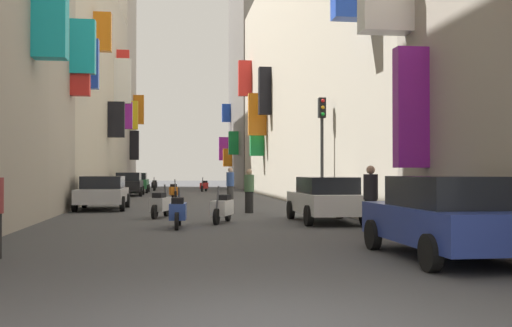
{
  "coord_description": "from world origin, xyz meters",
  "views": [
    {
      "loc": [
        -0.9,
        -5.86,
        1.56
      ],
      "look_at": [
        3.96,
        29.87,
        2.05
      ],
      "focal_mm": 42.2,
      "sensor_mm": 36.0,
      "label": 1
    }
  ],
  "objects_px": {
    "scooter_black": "(154,185)",
    "pedestrian_mid_street": "(230,186)",
    "traffic_light_near_corner": "(322,135)",
    "pedestrian_near_left": "(371,199)",
    "scooter_white": "(223,208)",
    "pedestrian_near_right": "(249,191)",
    "scooter_silver": "(161,204)",
    "scooter_blue": "(178,211)",
    "parked_car_green": "(136,182)",
    "parked_car_white": "(326,198)",
    "parked_car_blue": "(445,216)",
    "parked_car_silver": "(103,192)",
    "scooter_orange": "(174,191)",
    "parked_car_black": "(129,184)",
    "scooter_red": "(204,186)"
  },
  "relations": [
    {
      "from": "parked_car_green",
      "to": "parked_car_white",
      "type": "xyz_separation_m",
      "value": [
        7.54,
        -27.75,
        -0.04
      ]
    },
    {
      "from": "scooter_blue",
      "to": "scooter_orange",
      "type": "xyz_separation_m",
      "value": [
        -0.13,
        17.91,
        0.0
      ]
    },
    {
      "from": "parked_car_black",
      "to": "traffic_light_near_corner",
      "type": "bearing_deg",
      "value": -64.83
    },
    {
      "from": "scooter_white",
      "to": "pedestrian_near_right",
      "type": "relative_size",
      "value": 1.09
    },
    {
      "from": "parked_car_blue",
      "to": "scooter_black",
      "type": "height_order",
      "value": "parked_car_blue"
    },
    {
      "from": "parked_car_silver",
      "to": "parked_car_blue",
      "type": "height_order",
      "value": "parked_car_blue"
    },
    {
      "from": "parked_car_blue",
      "to": "pedestrian_mid_street",
      "type": "xyz_separation_m",
      "value": [
        -2.1,
        19.04,
        0.11
      ]
    },
    {
      "from": "parked_car_silver",
      "to": "scooter_orange",
      "type": "bearing_deg",
      "value": 72.58
    },
    {
      "from": "parked_car_white",
      "to": "scooter_orange",
      "type": "xyz_separation_m",
      "value": [
        -4.67,
        16.57,
        -0.28
      ]
    },
    {
      "from": "scooter_white",
      "to": "scooter_orange",
      "type": "height_order",
      "value": "same"
    },
    {
      "from": "scooter_orange",
      "to": "scooter_red",
      "type": "bearing_deg",
      "value": 79.53
    },
    {
      "from": "parked_car_blue",
      "to": "pedestrian_near_right",
      "type": "bearing_deg",
      "value": 99.22
    },
    {
      "from": "parked_car_silver",
      "to": "scooter_silver",
      "type": "relative_size",
      "value": 2.28
    },
    {
      "from": "parked_car_blue",
      "to": "scooter_red",
      "type": "height_order",
      "value": "parked_car_blue"
    },
    {
      "from": "scooter_blue",
      "to": "parked_car_green",
      "type": "bearing_deg",
      "value": 95.88
    },
    {
      "from": "parked_car_green",
      "to": "scooter_white",
      "type": "bearing_deg",
      "value": -81.05
    },
    {
      "from": "pedestrian_near_right",
      "to": "scooter_blue",
      "type": "bearing_deg",
      "value": -115.26
    },
    {
      "from": "traffic_light_near_corner",
      "to": "parked_car_white",
      "type": "bearing_deg",
      "value": -102.41
    },
    {
      "from": "parked_car_blue",
      "to": "traffic_light_near_corner",
      "type": "bearing_deg",
      "value": 86.7
    },
    {
      "from": "parked_car_blue",
      "to": "scooter_white",
      "type": "xyz_separation_m",
      "value": [
        -3.35,
        8.08,
        -0.31
      ]
    },
    {
      "from": "scooter_white",
      "to": "pedestrian_near_right",
      "type": "xyz_separation_m",
      "value": [
        1.35,
        4.25,
        0.37
      ]
    },
    {
      "from": "scooter_blue",
      "to": "pedestrian_mid_street",
      "type": "xyz_separation_m",
      "value": [
        2.6,
        12.43,
        0.42
      ]
    },
    {
      "from": "scooter_black",
      "to": "scooter_orange",
      "type": "bearing_deg",
      "value": -84.1
    },
    {
      "from": "parked_car_white",
      "to": "parked_car_blue",
      "type": "bearing_deg",
      "value": -88.87
    },
    {
      "from": "scooter_silver",
      "to": "pedestrian_mid_street",
      "type": "distance_m",
      "value": 9.21
    },
    {
      "from": "scooter_white",
      "to": "pedestrian_mid_street",
      "type": "bearing_deg",
      "value": 83.5
    },
    {
      "from": "parked_car_white",
      "to": "pedestrian_near_right",
      "type": "relative_size",
      "value": 2.43
    },
    {
      "from": "scooter_black",
      "to": "scooter_orange",
      "type": "relative_size",
      "value": 1.0
    },
    {
      "from": "scooter_white",
      "to": "traffic_light_near_corner",
      "type": "distance_m",
      "value": 5.98
    },
    {
      "from": "parked_car_green",
      "to": "scooter_red",
      "type": "bearing_deg",
      "value": 16.5
    },
    {
      "from": "scooter_blue",
      "to": "parked_car_silver",
      "type": "bearing_deg",
      "value": 109.36
    },
    {
      "from": "scooter_silver",
      "to": "pedestrian_near_left",
      "type": "height_order",
      "value": "pedestrian_near_left"
    },
    {
      "from": "parked_car_silver",
      "to": "scooter_blue",
      "type": "height_order",
      "value": "parked_car_silver"
    },
    {
      "from": "scooter_blue",
      "to": "pedestrian_near_left",
      "type": "distance_m",
      "value": 5.27
    },
    {
      "from": "scooter_blue",
      "to": "scooter_red",
      "type": "bearing_deg",
      "value": 85.85
    },
    {
      "from": "parked_car_white",
      "to": "scooter_blue",
      "type": "xyz_separation_m",
      "value": [
        -4.54,
        -1.34,
        -0.28
      ]
    },
    {
      "from": "scooter_black",
      "to": "scooter_silver",
      "type": "distance_m",
      "value": 29.71
    },
    {
      "from": "parked_car_green",
      "to": "parked_car_white",
      "type": "height_order",
      "value": "parked_car_green"
    },
    {
      "from": "parked_car_white",
      "to": "pedestrian_mid_street",
      "type": "relative_size",
      "value": 2.29
    },
    {
      "from": "scooter_blue",
      "to": "scooter_orange",
      "type": "distance_m",
      "value": 17.91
    },
    {
      "from": "pedestrian_mid_street",
      "to": "parked_car_black",
      "type": "bearing_deg",
      "value": 117.98
    },
    {
      "from": "pedestrian_near_left",
      "to": "scooter_white",
      "type": "bearing_deg",
      "value": 139.13
    },
    {
      "from": "parked_car_white",
      "to": "scooter_white",
      "type": "height_order",
      "value": "parked_car_white"
    },
    {
      "from": "scooter_black",
      "to": "pedestrian_mid_street",
      "type": "distance_m",
      "value": 21.5
    },
    {
      "from": "scooter_black",
      "to": "pedestrian_mid_street",
      "type": "relative_size",
      "value": 1.04
    },
    {
      "from": "parked_car_green",
      "to": "traffic_light_near_corner",
      "type": "relative_size",
      "value": 0.96
    },
    {
      "from": "traffic_light_near_corner",
      "to": "pedestrian_mid_street",
      "type": "bearing_deg",
      "value": 110.82
    },
    {
      "from": "pedestrian_near_right",
      "to": "traffic_light_near_corner",
      "type": "distance_m",
      "value": 3.46
    },
    {
      "from": "traffic_light_near_corner",
      "to": "pedestrian_near_right",
      "type": "bearing_deg",
      "value": 167.57
    },
    {
      "from": "parked_car_silver",
      "to": "traffic_light_near_corner",
      "type": "relative_size",
      "value": 0.92
    }
  ]
}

